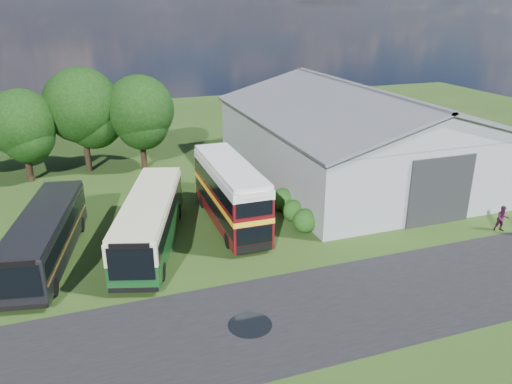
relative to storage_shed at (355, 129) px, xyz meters
name	(u,v)px	position (x,y,z in m)	size (l,w,h in m)	color
ground	(258,289)	(-15.00, -15.98, -4.17)	(120.00, 120.00, 0.00)	#253E13
asphalt_road	(332,308)	(-12.00, -18.98, -4.17)	(60.00, 8.00, 0.02)	black
puddle	(250,325)	(-16.50, -18.98, -4.17)	(2.20, 2.20, 0.01)	black
storage_shed	(355,129)	(0.00, 0.00, 0.00)	(18.80, 24.80, 8.15)	gray
tree_left_b	(22,123)	(-28.00, 7.52, 1.09)	(5.78, 5.78, 8.16)	black
tree_mid	(81,106)	(-23.00, 8.82, 2.02)	(6.80, 6.80, 9.60)	black
tree_right_a	(140,109)	(-18.00, 7.82, 1.52)	(6.26, 6.26, 8.83)	black
shrub_front	(305,231)	(-9.40, -9.98, -4.17)	(1.70, 1.70, 1.70)	#194714
shrub_mid	(293,220)	(-9.40, -7.98, -4.17)	(1.60, 1.60, 1.60)	#194714
shrub_back	(283,210)	(-9.40, -5.98, -4.17)	(1.80, 1.80, 1.80)	#194714
bus_green_single	(150,221)	(-19.76, -8.76, -2.35)	(6.39, 12.63, 3.40)	black
bus_maroon_double	(230,194)	(-13.91, -7.10, -1.89)	(2.80, 10.65, 4.57)	black
bus_dark_single	(46,236)	(-25.98, -8.71, -2.46)	(4.88, 11.91, 3.20)	black
visitor_b	(502,219)	(3.40, -14.56, -3.25)	(0.89, 0.70, 1.84)	#39122A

